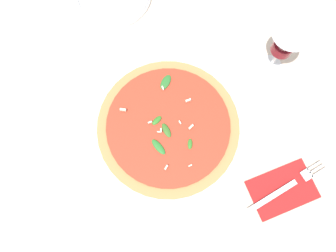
{
  "coord_description": "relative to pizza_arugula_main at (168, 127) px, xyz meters",
  "views": [
    {
      "loc": [
        -0.1,
        -0.15,
        0.75
      ],
      "look_at": [
        0.02,
        0.0,
        0.03
      ],
      "focal_mm": 35.0,
      "sensor_mm": 36.0,
      "label": 1
    }
  ],
  "objects": [
    {
      "name": "napkin",
      "position": [
        0.11,
        -0.27,
        -0.01
      ],
      "size": [
        0.17,
        0.13,
        0.01
      ],
      "rotation": [
        0.0,
        0.0,
        -0.3
      ],
      "color": "#B21E1E",
      "rests_on": "ground_plane"
    },
    {
      "name": "pizza_arugula_main",
      "position": [
        0.0,
        0.0,
        0.0
      ],
      "size": [
        0.35,
        0.35,
        0.05
      ],
      "color": "white",
      "rests_on": "ground_plane"
    },
    {
      "name": "fork",
      "position": [
        0.12,
        -0.27,
        -0.01
      ],
      "size": [
        0.2,
        0.05,
        0.0
      ],
      "rotation": [
        0.0,
        0.0,
        -0.15
      ],
      "color": "silver",
      "rests_on": "ground_plane"
    },
    {
      "name": "wine_glass",
      "position": [
        0.3,
        -0.03,
        0.1
      ],
      "size": [
        0.09,
        0.09,
        0.16
      ],
      "color": "white",
      "rests_on": "ground_plane"
    },
    {
      "name": "ground_plane",
      "position": [
        -0.02,
        -0.0,
        -0.02
      ],
      "size": [
        6.0,
        6.0,
        0.0
      ],
      "primitive_type": "plane",
      "color": "beige"
    }
  ]
}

